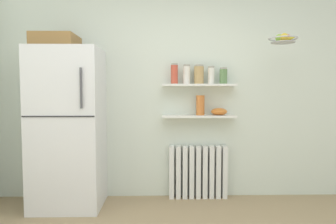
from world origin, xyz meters
The scene contains 13 objects.
back_wall centered at (0.00, 2.05, 1.30)m, with size 7.04×0.10×2.60m, color silver.
refrigerator centered at (-1.28, 1.68, 0.90)m, with size 0.73×0.67×1.88m.
radiator centered at (0.18, 1.92, 0.31)m, with size 0.69×0.12×0.62m.
wall_shelf_lower centered at (0.18, 1.89, 0.98)m, with size 0.85×0.22×0.03m, color white.
wall_shelf_upper centered at (0.18, 1.89, 1.35)m, with size 0.85×0.22×0.03m, color white.
storage_jar_0 centered at (-0.10, 1.89, 1.47)m, with size 0.08×0.08×0.24m.
storage_jar_1 centered at (0.04, 1.89, 1.47)m, with size 0.08×0.08×0.22m.
storage_jar_2 centered at (0.18, 1.89, 1.47)m, with size 0.11×0.11×0.22m.
storage_jar_3 centered at (0.33, 1.89, 1.46)m, with size 0.08×0.08×0.20m.
storage_jar_4 centered at (0.47, 1.89, 1.45)m, with size 0.09×0.09×0.19m.
vase centered at (0.20, 1.89, 1.11)m, with size 0.10×0.10×0.23m, color #CC7033.
shelf_bowl centered at (0.42, 1.89, 1.04)m, with size 0.19×0.19×0.08m, color orange.
hanging_fruit_basket centered at (1.02, 1.53, 1.82)m, with size 0.30×0.30×0.10m.
Camera 1 is at (-0.25, -1.73, 1.26)m, focal length 33.29 mm.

